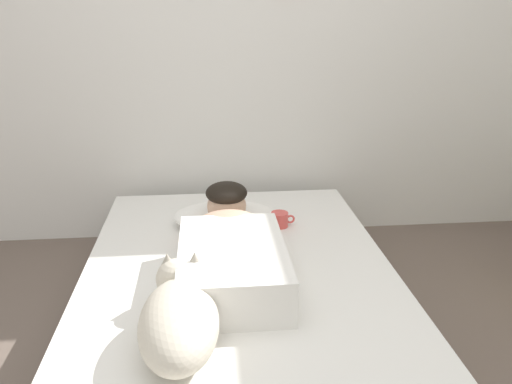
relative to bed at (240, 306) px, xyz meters
name	(u,v)px	position (x,y,z in m)	size (l,w,h in m)	color
back_wall	(244,30)	(0.12, 1.19, 1.09)	(4.01, 0.12, 2.50)	silver
bed	(240,306)	(0.00, 0.00, 0.00)	(1.37, 2.07, 0.32)	#4C4742
pillow	(225,215)	(-0.04, 0.51, 0.22)	(0.52, 0.32, 0.11)	white
person_lying	(231,247)	(-0.03, 0.03, 0.27)	(0.43, 0.92, 0.27)	white
dog	(179,317)	(-0.23, -0.47, 0.26)	(0.26, 0.57, 0.21)	beige
coffee_cup	(280,220)	(0.24, 0.47, 0.20)	(0.12, 0.09, 0.07)	#D84C47
cell_phone	(176,295)	(-0.26, -0.16, 0.17)	(0.07, 0.14, 0.01)	black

